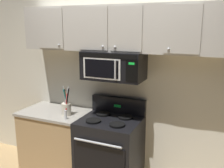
{
  "coord_description": "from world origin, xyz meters",
  "views": [
    {
      "loc": [
        1.26,
        -2.37,
        2.07
      ],
      "look_at": [
        0.0,
        0.49,
        1.35
      ],
      "focal_mm": 41.34,
      "sensor_mm": 36.0,
      "label": 1
    }
  ],
  "objects_px": {
    "utensil_crock_cream": "(66,107)",
    "salt_shaker": "(65,115)",
    "over_range_microwave": "(114,66)",
    "stove_range": "(110,151)"
  },
  "relations": [
    {
      "from": "stove_range",
      "to": "over_range_microwave",
      "type": "height_order",
      "value": "over_range_microwave"
    },
    {
      "from": "stove_range",
      "to": "utensil_crock_cream",
      "type": "xyz_separation_m",
      "value": [
        -0.6,
        -0.07,
        0.54
      ]
    },
    {
      "from": "stove_range",
      "to": "salt_shaker",
      "type": "distance_m",
      "value": 0.75
    },
    {
      "from": "utensil_crock_cream",
      "to": "salt_shaker",
      "type": "height_order",
      "value": "utensil_crock_cream"
    },
    {
      "from": "utensil_crock_cream",
      "to": "salt_shaker",
      "type": "distance_m",
      "value": 0.16
    },
    {
      "from": "over_range_microwave",
      "to": "utensil_crock_cream",
      "type": "distance_m",
      "value": 0.85
    },
    {
      "from": "utensil_crock_cream",
      "to": "salt_shaker",
      "type": "xyz_separation_m",
      "value": [
        0.07,
        -0.14,
        -0.05
      ]
    },
    {
      "from": "utensil_crock_cream",
      "to": "salt_shaker",
      "type": "bearing_deg",
      "value": -61.31
    },
    {
      "from": "stove_range",
      "to": "salt_shaker",
      "type": "xyz_separation_m",
      "value": [
        -0.53,
        -0.2,
        0.49
      ]
    },
    {
      "from": "salt_shaker",
      "to": "stove_range",
      "type": "bearing_deg",
      "value": 21.19
    }
  ]
}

